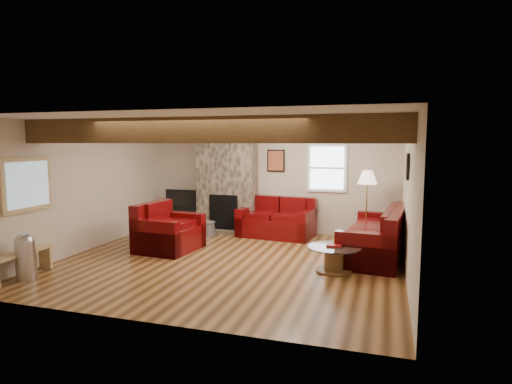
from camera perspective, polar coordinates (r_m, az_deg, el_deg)
room at (r=7.57m, az=-3.60°, el=-0.06°), size 8.00×8.00×8.00m
oak_beam at (r=6.37m, az=-7.69°, el=8.16°), size 6.00×0.36×0.38m
chimney_breast at (r=10.25m, az=-3.89°, el=1.54°), size 1.40×0.67×2.50m
back_window at (r=9.85m, az=9.45°, el=3.18°), size 0.90×0.08×1.10m
hatch_window at (r=7.92m, az=-28.22°, el=0.90°), size 0.08×1.00×0.90m
ceiling_dome at (r=8.13m, az=4.64°, el=8.80°), size 0.40×0.40×0.18m
artwork_back at (r=10.07m, az=2.67°, el=4.20°), size 0.42×0.06×0.52m
artwork_right at (r=7.35m, az=19.44°, el=3.28°), size 0.06×0.55×0.42m
sofa_three at (r=8.31m, az=15.56°, el=-5.22°), size 1.24×2.47×0.92m
loveseat at (r=9.71m, az=2.71°, el=-3.39°), size 1.74×1.10×0.88m
armchair_red at (r=8.64m, az=-11.52°, el=-4.57°), size 1.11×1.25×0.94m
coffee_table at (r=7.25m, az=10.34°, el=-8.80°), size 0.88×0.88×0.46m
tv_cabinet at (r=10.90m, az=-9.73°, el=-3.39°), size 0.99×0.40×0.49m
television at (r=10.83m, az=-9.78°, el=-0.88°), size 0.82×0.11×0.47m
floor_lamp at (r=9.18m, az=14.62°, el=1.38°), size 0.40×0.40×1.55m
pine_bench at (r=7.80m, az=-28.87°, el=-8.49°), size 0.26×1.11×0.42m
pedal_bin at (r=7.62m, az=-28.38°, el=-7.55°), size 0.39×0.39×0.74m
coal_bucket at (r=9.88m, az=-6.38°, el=-4.85°), size 0.35×0.35×0.33m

